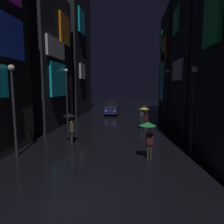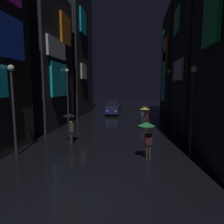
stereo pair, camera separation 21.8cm
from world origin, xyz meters
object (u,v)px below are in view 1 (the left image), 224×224
at_px(pedestrian_near_crossing_yellow, 145,112).
at_px(streetlamp_right_near, 193,100).
at_px(streetlamp_right_far, 167,91).
at_px(pedestrian_midstreet_centre_black, 143,109).
at_px(pedestrian_foreground_right_black, 70,120).
at_px(bicycle_parked_at_storefront, 172,134).
at_px(streetlamp_left_near, 13,100).
at_px(streetlamp_left_far, 67,91).
at_px(pedestrian_midstreet_left_green, 148,130).
at_px(car_distant, 112,108).

height_order(pedestrian_near_crossing_yellow, streetlamp_right_near, streetlamp_right_near).
bearing_deg(streetlamp_right_far, pedestrian_midstreet_centre_black, -169.30).
height_order(streetlamp_right_near, streetlamp_right_far, streetlamp_right_far).
distance_m(pedestrian_foreground_right_black, streetlamp_right_near, 8.03).
distance_m(pedestrian_midstreet_centre_black, pedestrian_foreground_right_black, 8.86).
relative_size(bicycle_parked_at_storefront, streetlamp_right_far, 0.32).
distance_m(pedestrian_foreground_right_black, pedestrian_near_crossing_yellow, 7.20).
height_order(pedestrian_foreground_right_black, streetlamp_left_near, streetlamp_left_near).
bearing_deg(bicycle_parked_at_storefront, streetlamp_left_near, -153.03).
bearing_deg(streetlamp_left_far, streetlamp_right_near, -37.35).
xyz_separation_m(pedestrian_foreground_right_black, streetlamp_right_far, (7.72, 7.50, 1.85)).
distance_m(streetlamp_left_far, streetlamp_right_near, 12.58).
distance_m(pedestrian_midstreet_left_green, pedestrian_near_crossing_yellow, 7.44).
height_order(streetlamp_left_far, streetlamp_right_far, streetlamp_left_far).
xyz_separation_m(car_distant, streetlamp_right_near, (6.38, -15.84, 2.30)).
bearing_deg(bicycle_parked_at_storefront, streetlamp_right_near, -83.69).
relative_size(streetlamp_right_near, streetlamp_right_far, 0.91).
distance_m(pedestrian_near_crossing_yellow, streetlamp_right_far, 4.03).
distance_m(pedestrian_midstreet_centre_black, bicycle_parked_at_storefront, 5.52).
relative_size(pedestrian_near_crossing_yellow, streetlamp_left_far, 0.37).
distance_m(pedestrian_midstreet_left_green, streetlamp_left_near, 7.61).
xyz_separation_m(streetlamp_left_far, streetlamp_right_near, (10.00, -7.63, -0.30)).
bearing_deg(streetlamp_right_near, pedestrian_near_crossing_yellow, 110.33).
xyz_separation_m(pedestrian_near_crossing_yellow, streetlamp_left_far, (-7.65, 1.30, 1.86)).
height_order(pedestrian_midstreet_centre_black, pedestrian_near_crossing_yellow, same).
relative_size(pedestrian_foreground_right_black, car_distant, 0.51).
relative_size(pedestrian_midstreet_centre_black, streetlamp_right_far, 0.38).
bearing_deg(pedestrian_midstreet_left_green, pedestrian_foreground_right_black, 152.86).
distance_m(pedestrian_midstreet_left_green, streetlamp_right_near, 3.19).
bearing_deg(bicycle_parked_at_storefront, pedestrian_near_crossing_yellow, 125.49).
bearing_deg(streetlamp_right_near, streetlamp_right_far, 90.00).
bearing_deg(streetlamp_left_near, pedestrian_foreground_right_black, 51.12).
bearing_deg(pedestrian_midstreet_centre_black, pedestrian_foreground_right_black, -127.19).
distance_m(pedestrian_foreground_right_black, streetlamp_right_far, 10.93).
bearing_deg(streetlamp_left_far, pedestrian_midstreet_left_green, -49.58).
bearing_deg(streetlamp_left_near, car_distant, 78.06).
relative_size(pedestrian_midstreet_left_green, pedestrian_near_crossing_yellow, 1.00).
relative_size(pedestrian_near_crossing_yellow, bicycle_parked_at_storefront, 1.17).
bearing_deg(pedestrian_midstreet_centre_black, streetlamp_left_far, -172.79).
height_order(pedestrian_midstreet_left_green, streetlamp_right_far, streetlamp_right_far).
bearing_deg(streetlamp_right_far, bicycle_parked_at_storefront, -94.18).
bearing_deg(pedestrian_foreground_right_black, pedestrian_midstreet_centre_black, 52.81).
relative_size(bicycle_parked_at_storefront, streetlamp_right_near, 0.36).
xyz_separation_m(pedestrian_midstreet_left_green, pedestrian_near_crossing_yellow, (0.21, 7.44, 0.00)).
xyz_separation_m(pedestrian_near_crossing_yellow, streetlamp_right_near, (2.35, -6.34, 1.56)).
distance_m(car_distant, streetlamp_right_near, 17.23).
bearing_deg(streetlamp_right_near, pedestrian_midstreet_left_green, -156.60).
height_order(pedestrian_near_crossing_yellow, streetlamp_right_far, streetlamp_right_far).
distance_m(pedestrian_midstreet_left_green, streetlamp_right_far, 10.63).
height_order(pedestrian_near_crossing_yellow, streetlamp_left_far, streetlamp_left_far).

